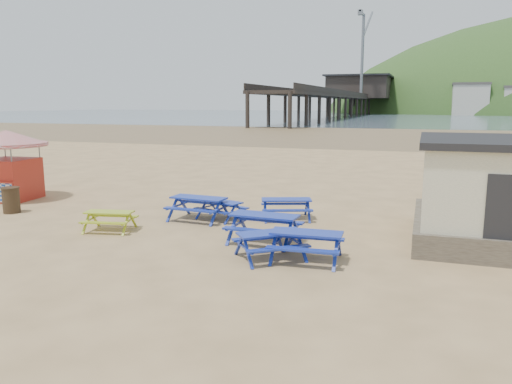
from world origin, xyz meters
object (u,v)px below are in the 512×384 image
(picnic_table_yellow, at_px, (110,221))
(litter_bin, at_px, (11,200))
(ice_cream_kiosk, at_px, (8,156))
(picnic_table_blue_a, at_px, (199,208))
(picnic_table_blue_b, at_px, (221,210))

(picnic_table_yellow, distance_m, litter_bin, 5.35)
(ice_cream_kiosk, bearing_deg, picnic_table_blue_a, -10.50)
(picnic_table_blue_a, distance_m, ice_cream_kiosk, 9.62)
(picnic_table_blue_a, bearing_deg, picnic_table_yellow, -127.87)
(picnic_table_blue_a, distance_m, picnic_table_yellow, 3.20)
(picnic_table_blue_a, xyz_separation_m, litter_bin, (-7.35, -1.25, 0.09))
(ice_cream_kiosk, bearing_deg, picnic_table_blue_b, -7.95)
(litter_bin, bearing_deg, picnic_table_blue_b, 11.45)
(picnic_table_blue_b, relative_size, picnic_table_yellow, 1.09)
(picnic_table_blue_a, distance_m, picnic_table_blue_b, 0.83)
(litter_bin, bearing_deg, picnic_table_blue_a, 9.64)
(picnic_table_blue_b, xyz_separation_m, litter_bin, (-8.07, -1.63, 0.17))
(ice_cream_kiosk, relative_size, litter_bin, 3.70)
(picnic_table_blue_a, height_order, ice_cream_kiosk, ice_cream_kiosk)
(picnic_table_blue_b, height_order, picnic_table_yellow, picnic_table_blue_b)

